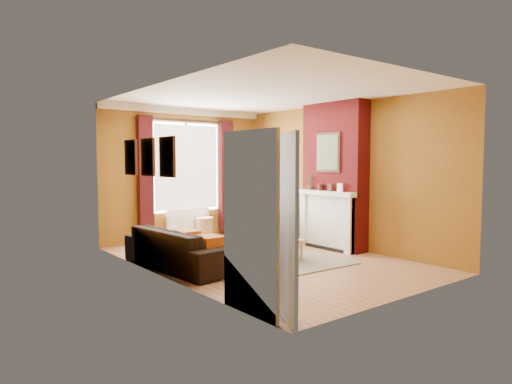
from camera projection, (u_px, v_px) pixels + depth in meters
ground at (265, 260)px, 7.81m from camera, size 5.50×5.50×0.00m
room_walls at (283, 178)px, 8.32m from camera, size 3.82×5.54×2.83m
striped_rug at (243, 255)px, 8.15m from camera, size 2.57×3.46×0.02m
sofa at (181, 248)px, 7.20m from camera, size 1.02×2.22×0.63m
armchair at (257, 225)px, 9.46m from camera, size 1.45×1.45×0.71m
coffee_table at (275, 239)px, 7.96m from camera, size 0.75×1.20×0.37m
wicker_stool at (204, 228)px, 9.84m from camera, size 0.49×0.49×0.47m
floor_lamp at (252, 175)px, 10.55m from camera, size 0.32×0.32×1.72m
book_a at (275, 239)px, 7.67m from camera, size 0.21×0.26×0.02m
book_b at (264, 232)px, 8.32m from camera, size 0.39×0.39×0.02m
mug at (290, 235)px, 7.87m from camera, size 0.13×0.13×0.09m
tv_remote at (269, 234)px, 8.10m from camera, size 0.14×0.17×0.02m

